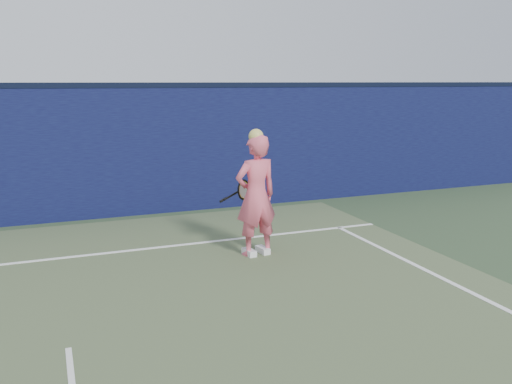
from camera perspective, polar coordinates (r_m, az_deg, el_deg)
name	(u,v)px	position (r m, az deg, el deg)	size (l,w,h in m)	color
backstop_wall	(50,156)	(10.90, -20.82, 3.59)	(24.00, 0.40, 2.50)	#0C0C34
wall_cap	(45,85)	(10.82, -21.32, 10.42)	(24.00, 0.42, 0.10)	black
player	(256,195)	(8.16, 0.00, -0.35)	(0.73, 0.54, 1.94)	#E95A72
racket	(242,191)	(8.58, -1.48, 0.15)	(0.60, 0.29, 0.34)	black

